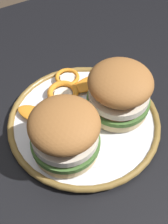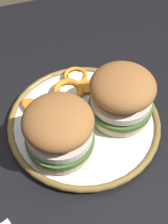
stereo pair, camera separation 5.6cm
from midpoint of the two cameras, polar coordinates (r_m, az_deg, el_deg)
dining_table at (r=0.68m, az=-0.43°, el=-11.78°), size 1.11×0.98×0.76m
dinner_plate at (r=0.60m, az=2.67°, el=-1.96°), size 0.29×0.29×0.02m
sandwich_half_left at (r=0.57m, az=9.62°, el=2.82°), size 0.14×0.14×0.10m
sandwich_half_right at (r=0.52m, az=-1.63°, el=-2.97°), size 0.13×0.13×0.10m
orange_peel_curled at (r=0.63m, az=-0.34°, el=3.73°), size 0.09×0.09×0.01m
orange_peel_strip_long at (r=0.61m, az=-5.66°, el=0.40°), size 0.08×0.09×0.01m
orange_peel_strip_short at (r=0.65m, az=4.65°, el=4.85°), size 0.08×0.04×0.01m
orange_peel_small_curl at (r=0.67m, az=0.89°, el=6.40°), size 0.06×0.06×0.01m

